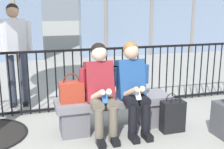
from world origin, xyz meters
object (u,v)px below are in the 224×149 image
Objects in this scene: seated_person_companion at (133,85)px; handbag_on_bench at (72,91)px; shopping_bag at (173,116)px; seated_person_with_phone at (101,87)px; stone_bench at (114,110)px; bystander_at_railing at (15,47)px.

handbag_on_bench is (-0.80, 0.12, -0.06)m from seated_person_companion.
shopping_bag is at bearing -20.42° from seated_person_companion.
shopping_bag is at bearing -11.34° from seated_person_with_phone.
handbag_on_bench reaches higher than shopping_bag.
handbag_on_bench is at bearing 171.55° from seated_person_companion.
stone_bench is at bearing 0.99° from handbag_on_bench.
seated_person_companion is at bearing 0.00° from seated_person_with_phone.
handbag_on_bench is 1.64m from bystander_at_railing.
seated_person_with_phone reaches higher than stone_bench.
seated_person_companion is at bearing 159.58° from shopping_bag.
bystander_at_railing reaches higher than shopping_bag.
seated_person_companion reaches higher than handbag_on_bench.
handbag_on_bench reaches higher than stone_bench.
seated_person_companion is 2.32× the size of shopping_bag.
seated_person_with_phone is at bearing -18.18° from handbag_on_bench.
handbag_on_bench is (-0.36, 0.12, -0.06)m from seated_person_with_phone.
shopping_bag is at bearing -40.68° from bystander_at_railing.
bystander_at_railing reaches higher than seated_person_companion.
bystander_at_railing is at bearing 124.67° from seated_person_with_phone.
handbag_on_bench is 1.40m from shopping_bag.
seated_person_with_phone is 0.44m from seated_person_companion.
stone_bench is 0.80m from shopping_bag.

